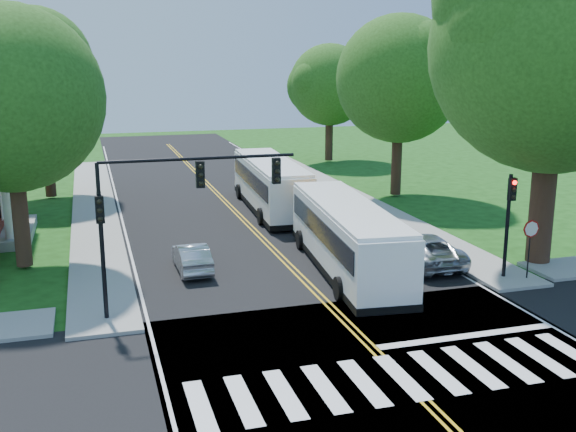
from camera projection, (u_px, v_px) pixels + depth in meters
name	position (u px, v px, depth m)	size (l,w,h in m)	color
ground	(394.00, 370.00, 20.40)	(140.00, 140.00, 0.00)	#184010
road	(253.00, 229.00, 37.18)	(14.00, 96.00, 0.01)	black
cross_road	(394.00, 370.00, 20.40)	(60.00, 12.00, 0.01)	black
center_line	(237.00, 213.00, 40.91)	(0.36, 70.00, 0.01)	gold
edge_line_w	(122.00, 221.00, 39.01)	(0.12, 70.00, 0.01)	silver
edge_line_e	(342.00, 206.00, 42.81)	(0.12, 70.00, 0.01)	silver
crosswalk	(401.00, 377.00, 19.93)	(12.60, 3.00, 0.01)	silver
stop_bar	(467.00, 336.00, 22.87)	(6.60, 0.40, 0.01)	silver
sidewalk_nw	(94.00, 210.00, 41.38)	(2.60, 40.00, 0.15)	gray
sidewalk_ne	(346.00, 195.00, 46.01)	(2.60, 40.00, 0.15)	gray
tree_ne_big	(556.00, 48.00, 28.73)	(10.80, 10.80, 14.91)	#392116
tree_west_near	(9.00, 99.00, 28.52)	(8.00, 8.00, 11.40)	#392116
tree_west_far	(43.00, 93.00, 43.70)	(7.60, 7.60, 10.67)	#392116
tree_east_mid	(400.00, 79.00, 44.19)	(8.40, 8.40, 11.93)	#392116
tree_east_far	(330.00, 85.00, 59.62)	(7.20, 7.20, 10.34)	#392116
signal_nw	(168.00, 199.00, 23.76)	(7.15, 0.46, 5.66)	black
signal_ne	(509.00, 212.00, 28.02)	(0.30, 0.46, 4.40)	black
stop_sign	(531.00, 235.00, 28.03)	(0.76, 0.08, 2.53)	black
bus_lead	(347.00, 236.00, 29.54)	(3.69, 11.86, 3.02)	white
bus_follow	(270.00, 184.00, 41.48)	(3.41, 12.12, 3.10)	white
hatchback	(192.00, 257.00, 29.71)	(1.32, 3.79, 1.25)	#ABAEB3
suv	(422.00, 249.00, 30.63)	(2.39, 5.19, 1.44)	#ADAFB4
dark_sedan	(331.00, 208.00, 39.73)	(1.59, 3.91, 1.13)	black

